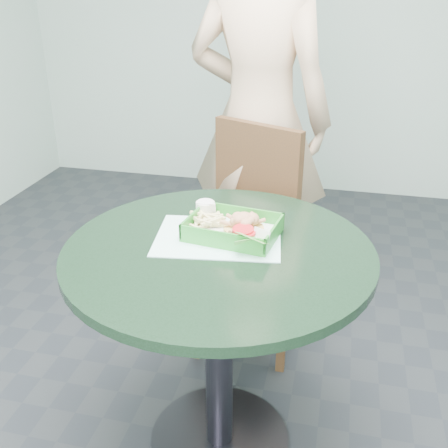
% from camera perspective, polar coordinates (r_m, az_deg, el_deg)
% --- Properties ---
extents(floor, '(4.00, 5.00, 0.02)m').
position_cam_1_polar(floor, '(1.99, -0.49, -22.45)').
color(floor, '#303335').
rests_on(floor, ground).
extents(cafe_table, '(0.90, 0.90, 0.75)m').
position_cam_1_polar(cafe_table, '(1.61, -0.56, -8.50)').
color(cafe_table, '#292830').
rests_on(cafe_table, floor).
extents(dining_chair, '(0.42, 0.42, 0.93)m').
position_cam_1_polar(dining_chair, '(2.22, 3.03, 0.19)').
color(dining_chair, '#39210F').
rests_on(dining_chair, floor).
extents(diner_person, '(0.86, 0.64, 2.15)m').
position_cam_1_polar(diner_person, '(2.33, 3.92, 15.49)').
color(diner_person, tan).
rests_on(diner_person, floor).
extents(placemat, '(0.40, 0.32, 0.00)m').
position_cam_1_polar(placemat, '(1.57, -0.62, -2.09)').
color(placemat, '#B6F0E9').
rests_on(placemat, cafe_table).
extents(food_basket, '(0.26, 0.19, 0.05)m').
position_cam_1_polar(food_basket, '(1.57, 0.96, -1.41)').
color(food_basket, '#268629').
rests_on(food_basket, placemat).
extents(crab_sandwich, '(0.12, 0.12, 0.07)m').
position_cam_1_polar(crab_sandwich, '(1.55, 2.22, -0.48)').
color(crab_sandwich, tan).
rests_on(crab_sandwich, food_basket).
extents(fries_pile, '(0.10, 0.11, 0.04)m').
position_cam_1_polar(fries_pile, '(1.60, -2.10, -0.30)').
color(fries_pile, beige).
rests_on(fries_pile, food_basket).
extents(sauce_ramekin, '(0.06, 0.06, 0.03)m').
position_cam_1_polar(sauce_ramekin, '(1.65, -2.57, 1.15)').
color(sauce_ramekin, silver).
rests_on(sauce_ramekin, food_basket).
extents(garnish_cup, '(0.11, 0.11, 0.04)m').
position_cam_1_polar(garnish_cup, '(1.49, 2.79, -2.02)').
color(garnish_cup, white).
rests_on(garnish_cup, food_basket).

